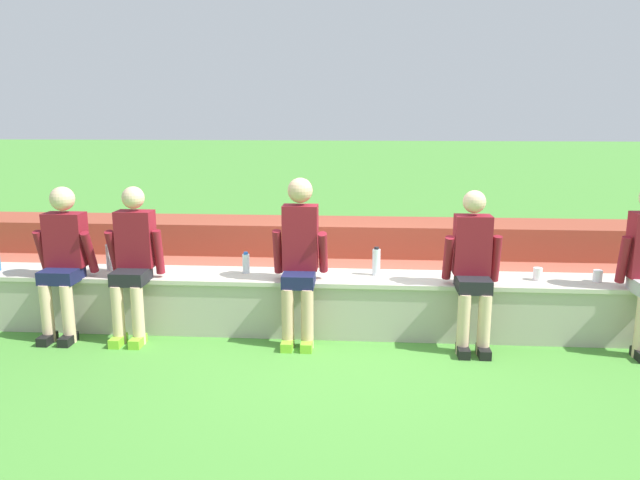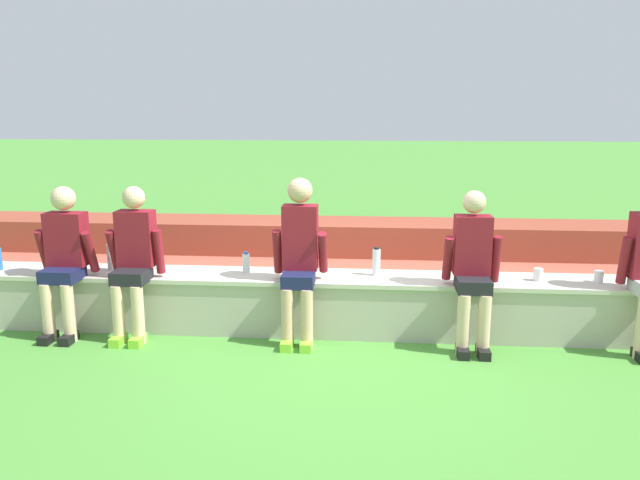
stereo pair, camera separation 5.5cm
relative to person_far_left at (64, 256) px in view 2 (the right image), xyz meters
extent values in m
plane|color=#4C9338|center=(2.59, 0.02, -0.76)|extent=(80.00, 80.00, 0.00)
cube|color=#B7AF9E|center=(2.59, 0.29, -0.49)|extent=(7.13, 0.53, 0.54)
cube|color=beige|center=(2.59, 0.29, -0.24)|extent=(7.17, 0.57, 0.04)
cube|color=#AC5541|center=(2.59, 1.26, -0.57)|extent=(9.81, 0.78, 0.38)
cube|color=#99422E|center=(2.59, 2.04, -0.38)|extent=(9.81, 0.78, 0.76)
cylinder|color=beige|center=(-0.10, -0.19, -0.49)|extent=(0.11, 0.11, 0.54)
cylinder|color=beige|center=(0.10, -0.19, -0.49)|extent=(0.11, 0.11, 0.54)
cube|color=black|center=(-0.10, -0.23, -0.72)|extent=(0.10, 0.22, 0.08)
cube|color=black|center=(0.10, -0.23, -0.72)|extent=(0.10, 0.22, 0.08)
cube|color=#191E47|center=(0.00, -0.06, -0.17)|extent=(0.32, 0.32, 0.12)
cube|color=maroon|center=(0.00, 0.08, 0.14)|extent=(0.36, 0.20, 0.50)
sphere|color=beige|center=(0.00, 0.08, 0.52)|extent=(0.22, 0.22, 0.22)
cylinder|color=maroon|center=(-0.23, 0.06, 0.03)|extent=(0.08, 0.20, 0.42)
cylinder|color=maroon|center=(0.23, 0.06, 0.03)|extent=(0.08, 0.22, 0.42)
cylinder|color=beige|center=(0.56, -0.19, -0.49)|extent=(0.11, 0.11, 0.54)
cylinder|color=beige|center=(0.75, -0.19, -0.49)|extent=(0.11, 0.11, 0.54)
cube|color=#8CD833|center=(0.56, -0.23, -0.72)|extent=(0.10, 0.22, 0.08)
cube|color=#8CD833|center=(0.75, -0.23, -0.72)|extent=(0.10, 0.22, 0.08)
cube|color=black|center=(0.66, -0.06, -0.17)|extent=(0.30, 0.32, 0.12)
cube|color=maroon|center=(0.66, 0.11, 0.15)|extent=(0.33, 0.20, 0.52)
sphere|color=beige|center=(0.66, 0.11, 0.54)|extent=(0.21, 0.21, 0.21)
cylinder|color=maroon|center=(0.44, 0.09, 0.03)|extent=(0.08, 0.21, 0.42)
cylinder|color=maroon|center=(0.87, 0.09, 0.03)|extent=(0.08, 0.14, 0.43)
cylinder|color=#DBAD89|center=(2.10, -0.16, -0.49)|extent=(0.11, 0.11, 0.54)
cylinder|color=#DBAD89|center=(2.28, -0.16, -0.49)|extent=(0.11, 0.11, 0.54)
cube|color=#8CD833|center=(2.10, -0.20, -0.72)|extent=(0.10, 0.22, 0.08)
cube|color=#8CD833|center=(2.28, -0.20, -0.72)|extent=(0.10, 0.22, 0.08)
cube|color=#191E47|center=(2.19, -0.04, -0.17)|extent=(0.28, 0.29, 0.12)
cube|color=maroon|center=(2.19, 0.13, 0.19)|extent=(0.32, 0.20, 0.59)
sphere|color=#DBAD89|center=(2.19, 0.13, 0.62)|extent=(0.23, 0.23, 0.23)
cylinder|color=maroon|center=(1.98, 0.11, 0.05)|extent=(0.08, 0.18, 0.43)
cylinder|color=maroon|center=(2.40, 0.11, 0.05)|extent=(0.08, 0.25, 0.42)
cylinder|color=beige|center=(3.64, -0.20, -0.49)|extent=(0.11, 0.11, 0.54)
cylinder|color=beige|center=(3.81, -0.20, -0.49)|extent=(0.11, 0.11, 0.54)
cube|color=black|center=(3.64, -0.24, -0.72)|extent=(0.10, 0.22, 0.08)
cube|color=black|center=(3.81, -0.24, -0.72)|extent=(0.10, 0.22, 0.08)
cube|color=black|center=(3.72, -0.07, -0.17)|extent=(0.29, 0.34, 0.12)
cube|color=maroon|center=(3.72, 0.08, 0.15)|extent=(0.32, 0.20, 0.53)
sphere|color=beige|center=(3.72, 0.08, 0.54)|extent=(0.20, 0.20, 0.20)
cylinder|color=maroon|center=(3.52, 0.06, 0.03)|extent=(0.08, 0.21, 0.42)
cylinder|color=maroon|center=(3.93, 0.06, 0.03)|extent=(0.08, 0.15, 0.43)
cylinder|color=maroon|center=(5.02, 0.05, 0.05)|extent=(0.08, 0.14, 0.43)
cylinder|color=silver|center=(0.30, 0.33, -0.09)|extent=(0.07, 0.07, 0.26)
cylinder|color=black|center=(0.30, 0.33, 0.05)|extent=(0.04, 0.04, 0.02)
cylinder|color=silver|center=(2.89, 0.34, -0.09)|extent=(0.08, 0.08, 0.25)
cylinder|color=black|center=(2.89, 0.34, 0.05)|extent=(0.05, 0.05, 0.02)
cylinder|color=silver|center=(1.64, 0.33, -0.12)|extent=(0.07, 0.07, 0.18)
cylinder|color=blue|center=(1.64, 0.33, -0.02)|extent=(0.04, 0.04, 0.02)
cylinder|color=white|center=(4.37, 0.28, -0.16)|extent=(0.08, 0.08, 0.12)
cylinder|color=white|center=(4.90, 0.27, -0.16)|extent=(0.08, 0.08, 0.11)
camera|label=1|loc=(2.76, -5.21, 1.30)|focal=33.82mm
camera|label=2|loc=(2.82, -5.21, 1.30)|focal=33.82mm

